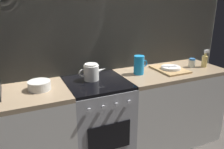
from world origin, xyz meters
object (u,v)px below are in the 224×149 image
stove_unit (98,122)px  kettle (91,72)px  mixing_bowl (39,85)px  dish_pile (170,69)px  spray_bottle (205,60)px  spice_jar (192,63)px  pitcher (139,65)px

stove_unit → kettle: bearing=113.5°
mixing_bowl → dish_pile: bearing=-0.7°
spray_bottle → spice_jar: bearing=158.7°
mixing_bowl → pitcher: 1.03m
kettle → mixing_bowl: 0.51m
spice_jar → spray_bottle: size_ratio=0.52×
stove_unit → dish_pile: (0.88, 0.00, 0.47)m
mixing_bowl → spray_bottle: (1.87, -0.07, 0.04)m
stove_unit → dish_pile: bearing=0.1°
stove_unit → pitcher: 0.74m
mixing_bowl → pitcher: (1.03, 0.02, 0.06)m
spice_jar → pitcher: bearing=177.2°
mixing_bowl → dish_pile: (1.42, -0.02, -0.02)m
stove_unit → pitcher: bearing=4.2°
kettle → dish_pile: (0.91, -0.07, -0.06)m
dish_pile → spice_jar: 0.32m
pitcher → dish_pile: (0.39, -0.04, -0.08)m
pitcher → spray_bottle: 0.85m
dish_pile → mixing_bowl: bearing=179.3°
pitcher → dish_pile: 0.40m
dish_pile → spray_bottle: bearing=-6.8°
stove_unit → mixing_bowl: bearing=178.0°
stove_unit → spray_bottle: (1.34, -0.05, 0.53)m
kettle → dish_pile: size_ratio=0.71×
pitcher → dish_pile: pitcher is taller
stove_unit → spice_jar: size_ratio=8.57×
mixing_bowl → dish_pile: 1.42m
stove_unit → dish_pile: 1.00m
kettle → spray_bottle: 1.37m
kettle → spray_bottle: spray_bottle is taller
mixing_bowl → dish_pile: size_ratio=0.50×
stove_unit → spray_bottle: spray_bottle is taller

